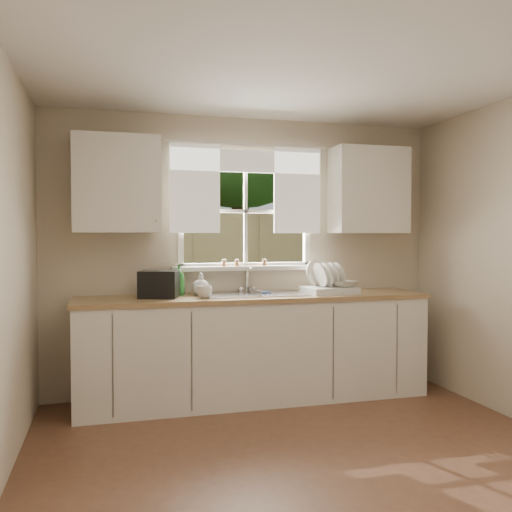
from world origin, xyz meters
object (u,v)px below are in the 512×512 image
object	(u,v)px
soap_bottle_a	(179,280)
black_appliance	(159,284)
cup	(205,292)
dish_rack	(329,285)

from	to	relation	value
soap_bottle_a	black_appliance	world-z (taller)	soap_bottle_a
soap_bottle_a	cup	size ratio (longest dim) A/B	2.08
dish_rack	soap_bottle_a	size ratio (longest dim) A/B	1.83
dish_rack	cup	xyz separation A→B (m)	(-1.13, -0.07, -0.02)
soap_bottle_a	black_appliance	bearing A→B (deg)	-160.89
dish_rack	black_appliance	size ratio (longest dim) A/B	1.57
dish_rack	soap_bottle_a	world-z (taller)	dish_rack
dish_rack	black_appliance	bearing A→B (deg)	177.85
cup	soap_bottle_a	bearing A→B (deg)	112.07
black_appliance	cup	bearing A→B (deg)	-2.73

